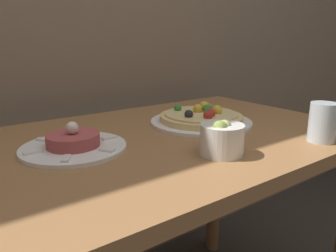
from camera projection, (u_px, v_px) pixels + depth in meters
dining_table at (162, 173)px, 0.95m from camera, size 1.17×0.74×0.76m
pizza_plate at (201, 118)px, 1.05m from camera, size 0.32×0.32×0.06m
tartare_plate at (73, 144)px, 0.80m from camera, size 0.26×0.26×0.07m
small_bowl at (222, 138)px, 0.76m from camera, size 0.10×0.10×0.09m
drinking_glass at (323, 122)px, 0.86m from camera, size 0.07×0.07×0.10m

